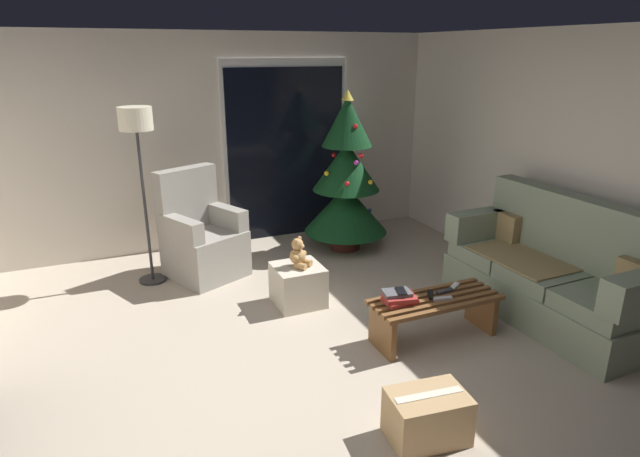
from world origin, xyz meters
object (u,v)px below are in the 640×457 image
cell_phone (401,291)px  cardboard_box_taped_mid_floor (427,417)px  remote_black (431,295)px  teddy_bear_honey (299,254)px  couch (552,274)px  remote_white (454,286)px  remote_silver (443,299)px  book_stack (399,297)px  remote_graphite (445,291)px  christmas_tree (346,181)px  floor_lamp (137,136)px  armchair (202,239)px  ottoman (298,285)px  coffee_table (435,311)px

cell_phone → cardboard_box_taped_mid_floor: cell_phone is taller
remote_black → teddy_bear_honey: 1.27m
couch → remote_white: (-0.94, 0.16, -0.01)m
remote_silver → book_stack: bearing=83.8°
remote_graphite → christmas_tree: (0.13, 2.16, 0.45)m
remote_black → remote_white: size_ratio=1.00×
remote_silver → remote_graphite: same height
couch → floor_lamp: 4.04m
armchair → ottoman: 1.27m
ottoman → cardboard_box_taped_mid_floor: ottoman is taller
floor_lamp → cardboard_box_taped_mid_floor: 3.64m
remote_graphite → cardboard_box_taped_mid_floor: (-0.87, -1.04, -0.23)m
remote_black → floor_lamp: size_ratio=0.09×
remote_silver → cardboard_box_taped_mid_floor: 1.23m
couch → teddy_bear_honey: size_ratio=6.87×
remote_white → floor_lamp: bearing=-165.8°
remote_black → remote_white: same height
cell_phone → ottoman: bearing=134.0°
remote_graphite → floor_lamp: bearing=-136.5°
remote_white → ottoman: (-1.06, 0.95, -0.19)m
coffee_table → cardboard_box_taped_mid_floor: size_ratio=2.15×
christmas_tree → remote_black: bearing=-97.4°
armchair → cardboard_box_taped_mid_floor: (0.74, -3.09, -0.24)m
cell_phone → cardboard_box_taped_mid_floor: size_ratio=0.28×
remote_black → remote_graphite: (0.15, 0.01, 0.00)m
teddy_bear_honey → coffee_table: bearing=-52.7°
remote_black → book_stack: book_stack is taller
remote_silver → cell_phone: 0.36m
coffee_table → book_stack: 0.37m
remote_graphite → remote_silver: bearing=-44.9°
remote_black → cardboard_box_taped_mid_floor: 1.28m
remote_silver → armchair: 2.63m
remote_black → teddy_bear_honey: size_ratio=0.55×
remote_silver → ottoman: remote_silver is taller
armchair → remote_graphite: bearing=-51.9°
remote_black → remote_graphite: size_ratio=1.00×
remote_silver → armchair: armchair is taller
remote_silver → book_stack: size_ratio=0.55×
book_stack → christmas_tree: bearing=74.9°
remote_black → cell_phone: bearing=29.8°
book_stack → floor_lamp: 2.90m
floor_lamp → ottoman: bearing=-42.2°
cell_phone → ottoman: cell_phone is taller
book_stack → cell_phone: bearing=-8.1°
ottoman → floor_lamp: bearing=137.8°
remote_silver → book_stack: (-0.35, 0.10, 0.03)m
coffee_table → cardboard_box_taped_mid_floor: bearing=-126.9°
remote_white → cardboard_box_taped_mid_floor: bearing=-76.3°
armchair → coffee_table: bearing=-54.9°
remote_white → book_stack: book_stack is taller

